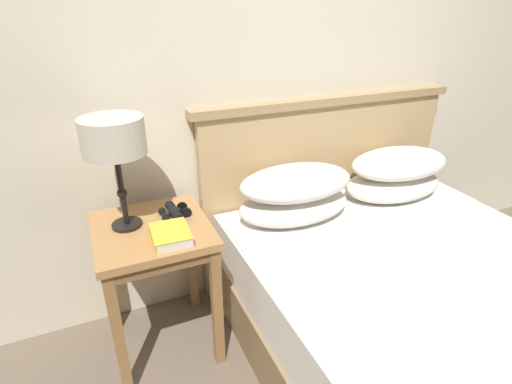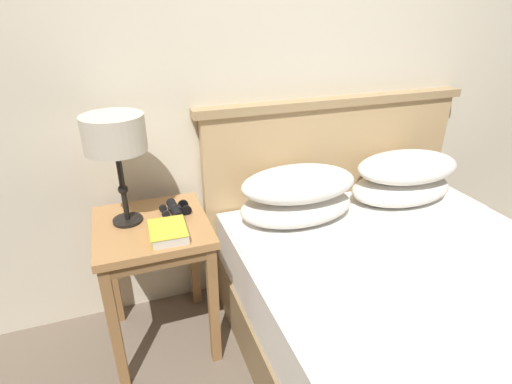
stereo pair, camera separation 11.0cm
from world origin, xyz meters
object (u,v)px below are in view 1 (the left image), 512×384
at_px(bed, 416,302).
at_px(nightstand, 154,247).
at_px(table_lamp, 114,140).
at_px(binoculars_pair, 175,212).
at_px(book_on_nightstand, 170,235).

bearing_deg(bed, nightstand, 152.75).
distance_m(nightstand, bed, 1.22).
height_order(bed, table_lamp, table_lamp).
relative_size(bed, binoculars_pair, 11.64).
height_order(bed, book_on_nightstand, bed).
bearing_deg(nightstand, book_on_nightstand, -67.57).
bearing_deg(binoculars_pair, book_on_nightstand, -108.41).
xyz_separation_m(nightstand, book_on_nightstand, (0.05, -0.13, 0.12)).
bearing_deg(nightstand, table_lamp, 150.82).
relative_size(nightstand, bed, 0.36).
xyz_separation_m(nightstand, binoculars_pair, (0.12, 0.05, 0.13)).
xyz_separation_m(bed, book_on_nightstand, (-1.01, 0.42, 0.38)).
relative_size(book_on_nightstand, binoculars_pair, 1.22).
bearing_deg(bed, binoculars_pair, 147.52).
bearing_deg(table_lamp, book_on_nightstand, -51.02).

